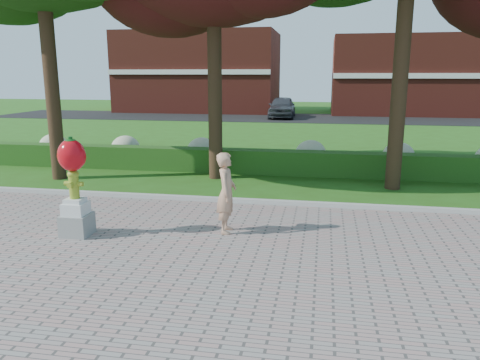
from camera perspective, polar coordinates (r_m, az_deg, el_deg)
The scene contains 10 objects.
ground at distance 9.34m, azimuth 0.71°, elevation -8.07°, with size 100.00×100.00×0.00m, color #295615.
curb at distance 12.14m, azimuth 3.05°, elevation -2.76°, with size 40.00×0.18×0.15m, color #ADADA5.
lawn_hedge at distance 15.94m, azimuth 4.88°, elevation 2.17°, with size 24.00×0.70×0.80m, color #184313.
hydrangea_row at distance 16.86m, azimuth 7.15°, elevation 3.22°, with size 20.10×1.10×0.99m.
street at distance 36.79m, azimuth 8.00°, elevation 7.49°, with size 50.00×8.00×0.02m, color black.
building_left at distance 44.12m, azimuth -4.94°, elevation 12.97°, with size 14.00×8.00×7.00m, color maroon.
building_right at distance 43.11m, azimuth 19.40°, elevation 11.91°, with size 12.00×8.00×6.40m, color maroon.
hydrant_sculpture at distance 10.12m, azimuth -19.60°, elevation -0.47°, with size 0.60×0.57×2.07m.
woman at distance 9.79m, azimuth -1.66°, elevation -1.58°, with size 0.62×0.41×1.71m, color tan.
parked_car at distance 36.76m, azimuth 5.14°, elevation 8.87°, with size 1.95×4.84×1.65m, color #3B3D42.
Camera 1 is at (1.43, -8.61, 3.32)m, focal length 35.00 mm.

